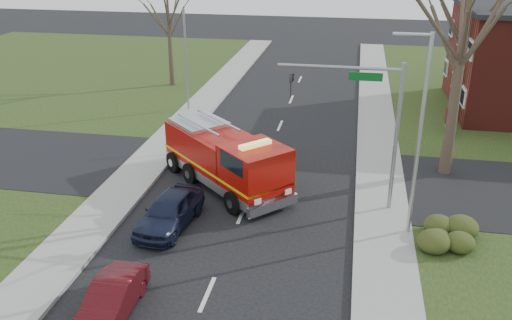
% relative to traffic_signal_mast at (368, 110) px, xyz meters
% --- Properties ---
extents(ground, '(120.00, 120.00, 0.00)m').
position_rel_traffic_signal_mast_xyz_m(ground, '(-5.21, -1.50, -4.71)').
color(ground, black).
rests_on(ground, ground).
extents(sidewalk_right, '(2.40, 80.00, 0.15)m').
position_rel_traffic_signal_mast_xyz_m(sidewalk_right, '(0.99, -1.50, -4.63)').
color(sidewalk_right, gray).
rests_on(sidewalk_right, ground).
extents(sidewalk_left, '(2.40, 80.00, 0.15)m').
position_rel_traffic_signal_mast_xyz_m(sidewalk_left, '(-11.41, -1.50, -4.63)').
color(sidewalk_left, gray).
rests_on(sidewalk_left, ground).
extents(health_center_sign, '(0.12, 2.00, 1.40)m').
position_rel_traffic_signal_mast_xyz_m(health_center_sign, '(5.29, 11.00, -3.83)').
color(health_center_sign, '#4A1113').
rests_on(health_center_sign, ground).
extents(hedge_corner, '(2.80, 2.00, 0.90)m').
position_rel_traffic_signal_mast_xyz_m(hedge_corner, '(3.79, -2.50, -4.13)').
color(hedge_corner, '#293513').
rests_on(hedge_corner, lawn_right).
extents(bare_tree_near, '(6.00, 6.00, 12.00)m').
position_rel_traffic_signal_mast_xyz_m(bare_tree_near, '(4.29, 4.50, 2.71)').
color(bare_tree_near, '#402E25').
rests_on(bare_tree_near, ground).
extents(bare_tree_far, '(5.25, 5.25, 10.50)m').
position_rel_traffic_signal_mast_xyz_m(bare_tree_far, '(5.79, 13.50, 1.78)').
color(bare_tree_far, '#402E25').
rests_on(bare_tree_far, ground).
extents(bare_tree_left, '(4.50, 4.50, 9.00)m').
position_rel_traffic_signal_mast_xyz_m(bare_tree_left, '(-15.21, 18.50, 0.86)').
color(bare_tree_left, '#402E25').
rests_on(bare_tree_left, ground).
extents(traffic_signal_mast, '(5.29, 0.18, 6.80)m').
position_rel_traffic_signal_mast_xyz_m(traffic_signal_mast, '(0.00, 0.00, 0.00)').
color(traffic_signal_mast, gray).
rests_on(traffic_signal_mast, ground).
extents(streetlight_pole, '(1.48, 0.16, 8.40)m').
position_rel_traffic_signal_mast_xyz_m(streetlight_pole, '(1.93, -2.00, -0.16)').
color(streetlight_pole, '#B7BABF').
rests_on(streetlight_pole, ground).
extents(utility_pole_far, '(0.14, 0.14, 7.00)m').
position_rel_traffic_signal_mast_xyz_m(utility_pole_far, '(-12.01, 12.50, -1.21)').
color(utility_pole_far, gray).
rests_on(utility_pole_far, ground).
extents(fire_engine, '(7.37, 7.22, 3.11)m').
position_rel_traffic_signal_mast_xyz_m(fire_engine, '(-6.53, 1.09, -3.30)').
color(fire_engine, '#9C0D07').
rests_on(fire_engine, ground).
extents(parked_car_maroon, '(2.26, 4.55, 1.49)m').
position_rel_traffic_signal_mast_xyz_m(parked_car_maroon, '(-8.01, -3.18, -3.96)').
color(parked_car_maroon, '#171C34').
rests_on(parked_car_maroon, ground).
extents(parked_car_gray, '(1.32, 3.73, 1.23)m').
position_rel_traffic_signal_mast_xyz_m(parked_car_gray, '(-8.01, -9.10, -4.09)').
color(parked_car_gray, '#470B10').
rests_on(parked_car_gray, ground).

